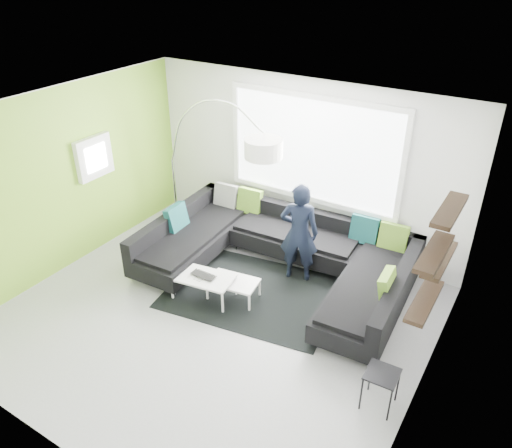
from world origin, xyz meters
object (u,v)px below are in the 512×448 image
Objects in this scene: sectional_sofa at (275,259)px; arc_lamp at (172,160)px; laptop at (201,277)px; coffee_table at (219,287)px; person at (299,233)px; side_table at (380,389)px.

arc_lamp is (-2.40, 0.54, 0.90)m from sectional_sofa.
arc_lamp is 6.75× the size of laptop.
arc_lamp reaches higher than sectional_sofa.
coffee_table is 1.42m from person.
arc_lamp is 1.61× the size of person.
sectional_sofa is at bearing 56.62° from laptop.
side_table is (2.18, -1.48, -0.13)m from sectional_sofa.
arc_lamp is at bearing 138.86° from laptop.
side_table is 2.63m from person.
sectional_sofa is 2.62m from arc_lamp.
sectional_sofa is 3.65× the size of coffee_table.
coffee_table is 2.29× the size of side_table.
arc_lamp is at bearing -25.47° from person.
arc_lamp reaches higher than coffee_table.
person is (2.66, -0.32, -0.48)m from arc_lamp.
coffee_table is 2.72m from side_table.
sectional_sofa is 0.98m from coffee_table.
arc_lamp is at bearing 156.13° from side_table.
sectional_sofa is at bearing -0.17° from arc_lamp.
sectional_sofa reaches higher than side_table.
coffee_table is (-0.46, -0.84, -0.19)m from sectional_sofa.
sectional_sofa is 8.36× the size of side_table.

